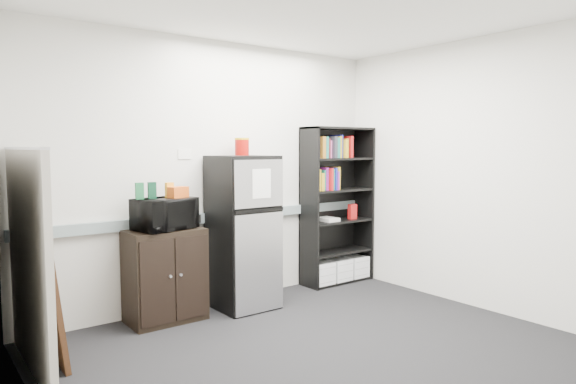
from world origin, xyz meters
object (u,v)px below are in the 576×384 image
object	(u,v)px
cubicle_partition	(29,260)
cabinet	(165,275)
bookshelf	(337,207)
refrigerator	(243,232)
microwave	(165,214)

from	to	relation	value
cubicle_partition	cabinet	world-z (taller)	cubicle_partition
bookshelf	cabinet	world-z (taller)	bookshelf
bookshelf	refrigerator	distance (m)	1.42
cabinet	bookshelf	bearing A→B (deg)	1.67
cabinet	refrigerator	distance (m)	0.88
cabinet	refrigerator	xyz separation A→B (m)	(0.81, -0.08, 0.34)
cabinet	cubicle_partition	bearing A→B (deg)	-160.86
cabinet	microwave	xyz separation A→B (m)	(-0.00, -0.02, 0.58)
cubicle_partition	refrigerator	xyz separation A→B (m)	(2.02, 0.34, -0.05)
bookshelf	microwave	distance (m)	2.22
bookshelf	cubicle_partition	distance (m)	3.46
cubicle_partition	cabinet	bearing A→B (deg)	19.14
bookshelf	cubicle_partition	world-z (taller)	bookshelf
cubicle_partition	refrigerator	size ratio (longest dim) A/B	1.06
microwave	cabinet	bearing A→B (deg)	74.62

